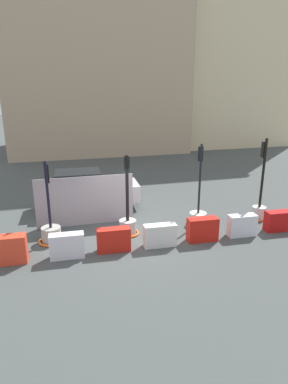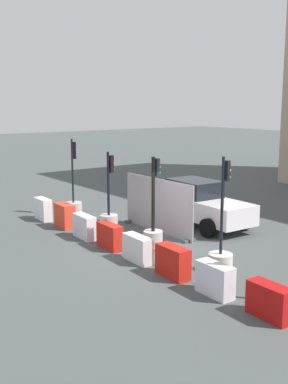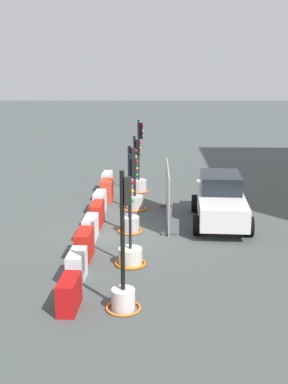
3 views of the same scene
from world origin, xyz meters
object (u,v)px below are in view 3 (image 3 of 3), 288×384
Objects in this scene: traffic_light_1 at (135,199)px; construction_barrier_1 at (107,190)px; construction_barrier_4 at (90,229)px; traffic_light_3 at (131,251)px; car_white_van at (220,200)px; traffic_light_2 at (130,218)px; construction_barrier_6 at (77,266)px; traffic_light_0 at (139,182)px; construction_barrier_2 at (100,202)px; construction_barrier_0 at (107,182)px; construction_barrier_3 at (97,214)px; construction_barrier_7 at (69,294)px; construction_barrier_5 at (84,245)px; traffic_light_4 at (124,285)px.

construction_barrier_1 is (-1.22, -1.21, 0.04)m from traffic_light_1.
traffic_light_3 is at bearing 34.67° from construction_barrier_4.
traffic_light_2 is at bearing -69.92° from car_white_van.
construction_barrier_6 is (4.02, -1.23, -0.11)m from traffic_light_2.
construction_barrier_2 is (3.35, -1.40, -0.03)m from traffic_light_0.
traffic_light_1 is at bearing -116.63° from car_white_van.
traffic_light_3 is 5.10m from car_white_van.
construction_barrier_4 is at bearing 0.24° from construction_barrier_0.
construction_barrier_3 is (2.01, -1.27, -0.01)m from traffic_light_1.
construction_barrier_4 is at bearing -55.94° from traffic_light_2.
construction_barrier_0 is 11.20m from construction_barrier_7.
construction_barrier_1 reaches higher than construction_barrier_5.
traffic_light_3 reaches higher than car_white_van.
traffic_light_2 is 3.00× the size of construction_barrier_1.
construction_barrier_1 is 0.94× the size of construction_barrier_6.
traffic_light_0 reaches higher than construction_barrier_5.
construction_barrier_3 is at bearing 2.39° from construction_barrier_2.
traffic_light_3 reaches higher than construction_barrier_3.
construction_barrier_4 is (3.61, -1.32, -0.02)m from traffic_light_1.
traffic_light_1 is at bearing 25.50° from construction_barrier_0.
construction_barrier_7 is at bearing 0.59° from construction_barrier_0.
car_white_van reaches higher than construction_barrier_7.
construction_barrier_4 is at bearing -1.27° from construction_barrier_1.
construction_barrier_5 is (8.01, 0.05, -0.01)m from construction_barrier_0.
construction_barrier_2 is at bearing -179.70° from construction_barrier_4.
construction_barrier_5 is at bearing -9.61° from traffic_light_0.
construction_barrier_0 is (0.04, -1.41, 0.00)m from traffic_light_0.
traffic_light_1 is 2.55× the size of construction_barrier_4.
construction_barrier_4 is (6.42, 0.03, -0.05)m from construction_barrier_0.
traffic_light_1 is 0.65× the size of car_white_van.
car_white_van is (-0.43, 4.42, 0.44)m from construction_barrier_3.
traffic_light_2 reaches higher than construction_barrier_2.
traffic_light_4 is at bearing 7.51° from construction_barrier_1.
construction_barrier_0 reaches higher than construction_barrier_7.
traffic_light_0 reaches higher than construction_barrier_6.
traffic_light_2 is at bearing 16.21° from construction_barrier_1.
traffic_light_0 is 1.08× the size of traffic_light_2.
traffic_light_2 is 0.66× the size of car_white_van.
traffic_light_4 is 7.46m from car_white_van.
car_white_van reaches higher than construction_barrier_6.
construction_barrier_4 is at bearing 0.30° from construction_barrier_2.
traffic_light_4 reaches higher than construction_barrier_3.
traffic_light_4 reaches higher than construction_barrier_0.
car_white_van is at bearing 155.44° from traffic_light_4.
car_white_van is at bearing 114.38° from construction_barrier_4.
traffic_light_0 is at bearing -179.83° from traffic_light_3.
traffic_light_0 is at bearing 173.44° from construction_barrier_7.
traffic_light_4 is 1.30m from construction_barrier_7.
construction_barrier_7 is (0.02, -1.28, -0.22)m from traffic_light_4.
traffic_light_2 is at bearing -1.15° from traffic_light_1.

